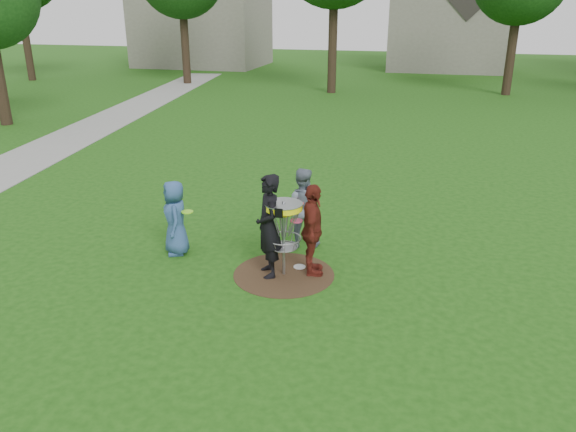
% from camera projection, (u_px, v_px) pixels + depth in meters
% --- Properties ---
extents(ground, '(100.00, 100.00, 0.00)m').
position_uv_depth(ground, '(284.00, 274.00, 9.98)').
color(ground, '#19470F').
rests_on(ground, ground).
extents(dirt_patch, '(1.80, 1.80, 0.01)m').
position_uv_depth(dirt_patch, '(284.00, 274.00, 9.98)').
color(dirt_patch, '#47331E').
rests_on(dirt_patch, ground).
extents(concrete_path, '(7.75, 39.92, 0.02)m').
position_uv_depth(concrete_path, '(65.00, 141.00, 19.53)').
color(concrete_path, '#9E9E99').
rests_on(concrete_path, ground).
extents(player_blue, '(0.74, 0.84, 1.45)m').
position_uv_depth(player_blue, '(175.00, 218.00, 10.59)').
color(player_blue, '#305185').
rests_on(player_blue, ground).
extents(player_black, '(0.71, 0.80, 1.85)m').
position_uv_depth(player_black, '(269.00, 226.00, 9.66)').
color(player_black, black).
rests_on(player_black, ground).
extents(player_grey, '(0.84, 0.70, 1.58)m').
position_uv_depth(player_grey, '(301.00, 207.00, 10.94)').
color(player_grey, slate).
rests_on(player_grey, ground).
extents(player_maroon, '(0.60, 1.04, 1.66)m').
position_uv_depth(player_maroon, '(312.00, 230.00, 9.73)').
color(player_maroon, maroon).
rests_on(player_maroon, ground).
extents(disc_on_grass, '(0.22, 0.22, 0.02)m').
position_uv_depth(disc_on_grass, '(300.00, 267.00, 10.24)').
color(disc_on_grass, silver).
rests_on(disc_on_grass, ground).
extents(disc_golf_basket, '(0.66, 0.67, 1.38)m').
position_uv_depth(disc_golf_basket, '(284.00, 221.00, 9.62)').
color(disc_golf_basket, '#9EA0A5').
rests_on(disc_golf_basket, ground).
extents(held_discs, '(2.37, 1.30, 0.26)m').
position_uv_depth(held_discs, '(266.00, 212.00, 10.07)').
color(held_discs, '#89F01A').
rests_on(held_discs, ground).
extents(house_row, '(44.50, 10.65, 11.62)m').
position_uv_depth(house_row, '(479.00, 9.00, 37.35)').
color(house_row, gray).
rests_on(house_row, ground).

